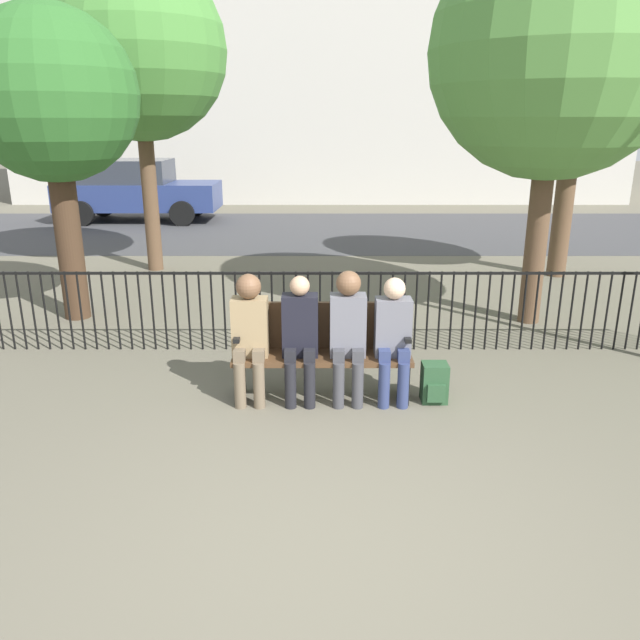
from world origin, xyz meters
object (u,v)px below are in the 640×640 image
(tree_3, at_px, (554,51))
(parked_car_0, at_px, (133,189))
(park_bench, at_px, (320,347))
(seated_person_3, at_px, (391,334))
(seated_person_2, at_px, (346,329))
(seated_person_1, at_px, (298,333))
(backpack, at_px, (432,383))
(seated_person_0, at_px, (247,330))
(tree_2, at_px, (574,89))
(tree_1, at_px, (49,98))
(tree_0, at_px, (135,51))

(tree_3, relative_size, parked_car_0, 1.18)
(park_bench, xyz_separation_m, seated_person_3, (0.67, -0.13, 0.19))
(seated_person_2, bearing_deg, park_bench, 152.92)
(seated_person_1, bearing_deg, tree_3, 39.65)
(seated_person_3, relative_size, backpack, 3.15)
(seated_person_2, height_order, backpack, seated_person_2)
(seated_person_0, height_order, tree_2, tree_2)
(park_bench, bearing_deg, tree_3, 40.21)
(seated_person_3, bearing_deg, seated_person_2, 179.54)
(seated_person_0, relative_size, tree_1, 0.31)
(seated_person_2, xyz_separation_m, tree_3, (2.56, 2.50, 2.66))
(park_bench, bearing_deg, seated_person_3, -10.78)
(seated_person_3, bearing_deg, tree_3, 49.50)
(seated_person_0, height_order, tree_3, tree_3)
(tree_2, bearing_deg, tree_1, -161.90)
(seated_person_1, relative_size, tree_2, 0.28)
(seated_person_3, relative_size, parked_car_0, 0.29)
(seated_person_0, xyz_separation_m, parked_car_0, (-4.28, 11.42, 0.13))
(parked_car_0, bearing_deg, seated_person_1, -67.38)
(tree_2, bearing_deg, seated_person_1, -130.22)
(seated_person_3, relative_size, tree_3, 0.25)
(tree_2, bearing_deg, seated_person_2, -127.16)
(tree_1, bearing_deg, seated_person_1, -40.23)
(seated_person_0, bearing_deg, tree_3, 35.58)
(park_bench, height_order, seated_person_2, seated_person_2)
(tree_0, bearing_deg, tree_1, -96.75)
(seated_person_0, bearing_deg, parked_car_0, 110.55)
(tree_2, distance_m, parked_car_0, 11.29)
(seated_person_1, bearing_deg, tree_0, 116.74)
(seated_person_1, relative_size, tree_3, 0.25)
(park_bench, relative_size, seated_person_0, 1.37)
(tree_0, xyz_separation_m, tree_3, (5.84, -3.10, -0.31))
(park_bench, distance_m, seated_person_3, 0.71)
(backpack, height_order, tree_3, tree_3)
(seated_person_0, distance_m, tree_0, 6.76)
(tree_0, height_order, tree_3, tree_0)
(seated_person_1, distance_m, parked_car_0, 12.38)
(park_bench, xyz_separation_m, backpack, (1.08, -0.17, -0.30))
(backpack, relative_size, tree_2, 0.09)
(seated_person_2, distance_m, parked_car_0, 12.56)
(seated_person_0, xyz_separation_m, tree_1, (-2.69, 2.68, 2.15))
(seated_person_0, height_order, tree_0, tree_0)
(tree_3, bearing_deg, park_bench, -139.79)
(seated_person_0, distance_m, seated_person_1, 0.48)
(seated_person_3, distance_m, backpack, 0.64)
(parked_car_0, bearing_deg, park_bench, -66.26)
(park_bench, xyz_separation_m, seated_person_2, (0.24, -0.12, 0.23))
(seated_person_3, xyz_separation_m, tree_2, (3.46, 5.13, 2.40))
(seated_person_2, distance_m, tree_1, 4.98)
(tree_3, bearing_deg, tree_2, 63.31)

